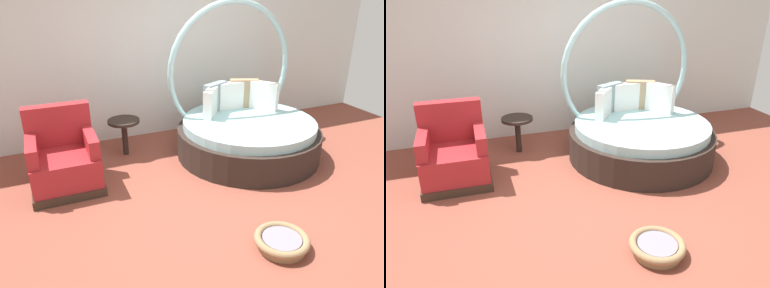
{
  "view_description": "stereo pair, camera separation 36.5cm",
  "coord_description": "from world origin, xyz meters",
  "views": [
    {
      "loc": [
        -1.7,
        -2.99,
        2.25
      ],
      "look_at": [
        -0.17,
        0.51,
        0.55
      ],
      "focal_mm": 34.04,
      "sensor_mm": 36.0,
      "label": 1
    },
    {
      "loc": [
        -1.36,
        -3.12,
        2.25
      ],
      "look_at": [
        -0.17,
        0.51,
        0.55
      ],
      "focal_mm": 34.04,
      "sensor_mm": 36.0,
      "label": 2
    }
  ],
  "objects": [
    {
      "name": "ground_plane",
      "position": [
        0.0,
        0.0,
        -0.01
      ],
      "size": [
        8.0,
        8.0,
        0.02
      ],
      "primitive_type": "cube",
      "color": "brown"
    },
    {
      "name": "back_wall",
      "position": [
        0.0,
        2.38,
        1.43
      ],
      "size": [
        8.0,
        0.12,
        2.86
      ],
      "primitive_type": "cube",
      "color": "silver",
      "rests_on": "ground_plane"
    },
    {
      "name": "round_daybed",
      "position": [
        0.9,
        1.1,
        0.38
      ],
      "size": [
        1.98,
        1.98,
        2.07
      ],
      "color": "#2D231E",
      "rests_on": "ground_plane"
    },
    {
      "name": "red_armchair",
      "position": [
        -1.55,
        1.13,
        0.33
      ],
      "size": [
        0.81,
        0.81,
        0.94
      ],
      "color": "#38281E",
      "rests_on": "ground_plane"
    },
    {
      "name": "pet_basket",
      "position": [
        0.13,
        -0.86,
        0.07
      ],
      "size": [
        0.51,
        0.51,
        0.13
      ],
      "color": "#8E704C",
      "rests_on": "ground_plane"
    },
    {
      "name": "side_table",
      "position": [
        -0.68,
        1.7,
        0.43
      ],
      "size": [
        0.44,
        0.44,
        0.52
      ],
      "color": "#2D231E",
      "rests_on": "ground_plane"
    }
  ]
}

